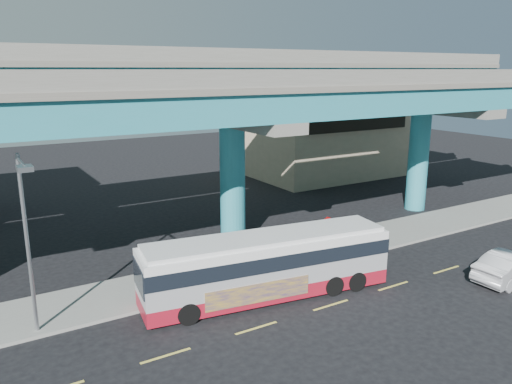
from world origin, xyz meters
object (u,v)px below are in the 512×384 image
sedan (512,266)px  transit_bus (267,263)px  stop_sign (327,228)px  street_lamp (26,222)px

sedan → transit_bus: bearing=64.8°
stop_sign → sedan: bearing=-33.6°
sedan → stop_sign: bearing=39.3°
transit_bus → stop_sign: (5.33, 2.18, 0.20)m
street_lamp → stop_sign: street_lamp is taller
transit_bus → street_lamp: 10.50m
street_lamp → stop_sign: size_ratio=3.03×
street_lamp → stop_sign: 15.52m
sedan → street_lamp: street_lamp is taller
transit_bus → sedan: transit_bus is taller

